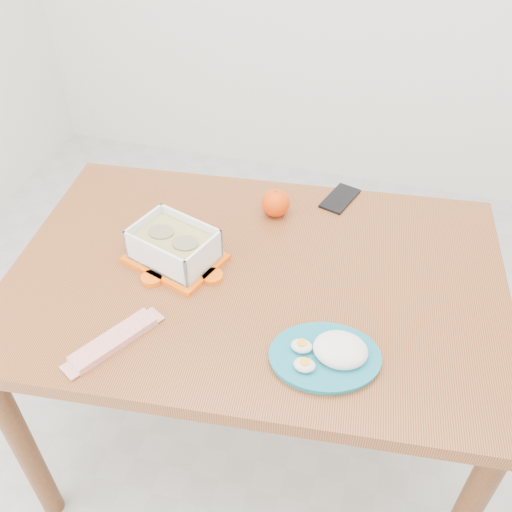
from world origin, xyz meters
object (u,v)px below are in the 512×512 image
(dining_table, at_px, (256,299))
(smartphone, at_px, (340,199))
(food_container, at_px, (174,246))
(orange_fruit, at_px, (276,203))
(rice_plate, at_px, (330,353))

(dining_table, distance_m, smartphone, 0.42)
(food_container, bearing_deg, orange_fruit, 70.96)
(dining_table, bearing_deg, rice_plate, -49.61)
(dining_table, relative_size, smartphone, 9.54)
(food_container, relative_size, smartphone, 1.96)
(dining_table, distance_m, orange_fruit, 0.29)
(smartphone, bearing_deg, rice_plate, -65.29)
(dining_table, xyz_separation_m, smartphone, (0.15, 0.38, 0.10))
(dining_table, distance_m, food_container, 0.26)
(dining_table, relative_size, orange_fruit, 16.55)
(rice_plate, bearing_deg, dining_table, 122.30)
(dining_table, bearing_deg, smartphone, 62.14)
(food_container, bearing_deg, rice_plate, -6.90)
(dining_table, height_order, food_container, food_container)
(rice_plate, bearing_deg, orange_fruit, 103.27)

